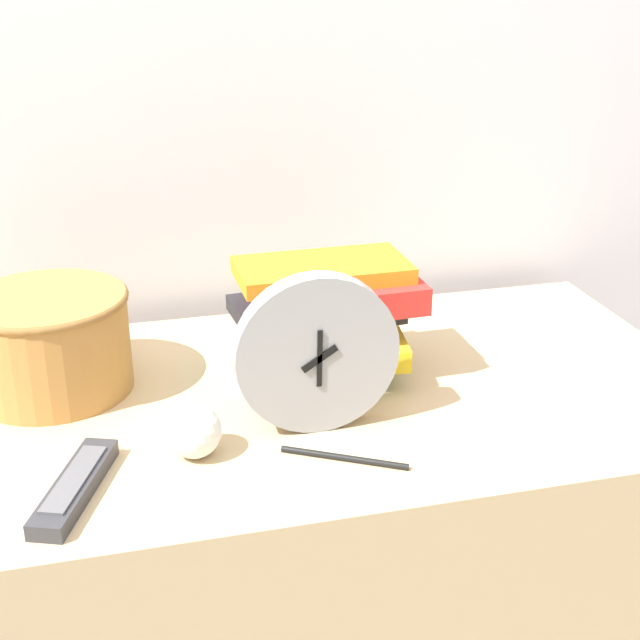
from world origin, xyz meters
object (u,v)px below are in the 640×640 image
object	(u,v)px
basket	(49,340)
tv_remote	(75,486)
crumpled_paper_ball	(194,431)
desk_clock	(317,354)
pen	(344,458)
book_stack	(323,317)

from	to	relation	value
basket	tv_remote	distance (m)	0.29
crumpled_paper_ball	desk_clock	bearing A→B (deg)	10.22
basket	tv_remote	world-z (taller)	basket
desk_clock	tv_remote	xyz separation A→B (m)	(-0.31, -0.08, -0.10)
tv_remote	crumpled_paper_ball	world-z (taller)	crumpled_paper_ball
basket	tv_remote	xyz separation A→B (m)	(0.03, -0.28, -0.07)
pen	tv_remote	bearing A→B (deg)	178.77
desk_clock	crumpled_paper_ball	world-z (taller)	desk_clock
desk_clock	crumpled_paper_ball	size ratio (longest dim) A/B	3.11
crumpled_paper_ball	pen	xyz separation A→B (m)	(0.17, -0.06, -0.03)
desk_clock	tv_remote	size ratio (longest dim) A/B	1.14
book_stack	basket	distance (m)	0.38
tv_remote	pen	size ratio (longest dim) A/B	1.30
basket	pen	xyz separation A→B (m)	(0.35, -0.28, -0.07)
book_stack	basket	world-z (taller)	book_stack
basket	pen	size ratio (longest dim) A/B	1.59
desk_clock	pen	world-z (taller)	desk_clock
desk_clock	book_stack	bearing A→B (deg)	72.53
book_stack	tv_remote	size ratio (longest dim) A/B	1.41
desk_clock	tv_remote	distance (m)	0.33
basket	tv_remote	bearing A→B (deg)	-84.35
desk_clock	book_stack	distance (m)	0.16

